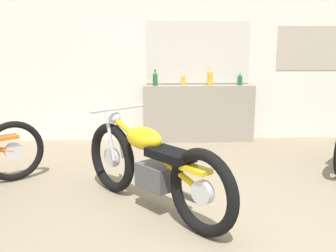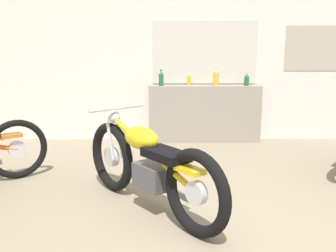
% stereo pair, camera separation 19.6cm
% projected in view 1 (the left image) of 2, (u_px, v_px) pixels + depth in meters
% --- Properties ---
extents(ground_plane, '(24.00, 24.00, 0.00)m').
position_uv_depth(ground_plane, '(220.00, 249.00, 3.10)').
color(ground_plane, gray).
extents(wall_back, '(10.00, 0.07, 2.80)m').
position_uv_depth(wall_back, '(182.00, 54.00, 6.37)').
color(wall_back, silver).
rests_on(wall_back, ground_plane).
extents(sill_counter, '(1.80, 0.28, 0.92)m').
position_uv_depth(sill_counter, '(198.00, 113.00, 6.41)').
color(sill_counter, gray).
rests_on(sill_counter, ground_plane).
extents(bottle_leftmost, '(0.08, 0.08, 0.25)m').
position_uv_depth(bottle_leftmost, '(155.00, 79.00, 6.21)').
color(bottle_leftmost, '#23662D').
rests_on(bottle_leftmost, sill_counter).
extents(bottle_left_center, '(0.06, 0.06, 0.21)m').
position_uv_depth(bottle_left_center, '(183.00, 80.00, 6.27)').
color(bottle_left_center, gold).
rests_on(bottle_left_center, sill_counter).
extents(bottle_center, '(0.09, 0.09, 0.29)m').
position_uv_depth(bottle_center, '(210.00, 77.00, 6.25)').
color(bottle_center, gold).
rests_on(bottle_center, sill_counter).
extents(bottle_right_center, '(0.08, 0.08, 0.20)m').
position_uv_depth(bottle_right_center, '(240.00, 80.00, 6.30)').
color(bottle_right_center, '#23662D').
rests_on(bottle_right_center, sill_counter).
extents(motorcycle_yellow, '(1.39, 1.70, 0.95)m').
position_uv_depth(motorcycle_yellow, '(151.00, 166.00, 3.74)').
color(motorcycle_yellow, black).
rests_on(motorcycle_yellow, ground_plane).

